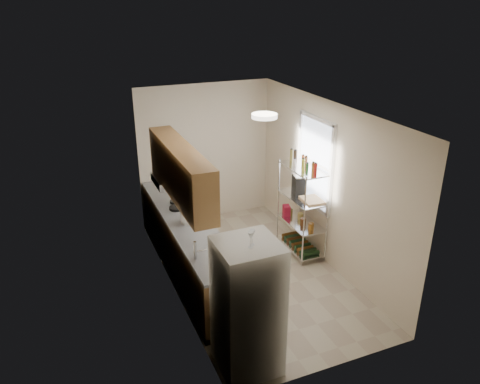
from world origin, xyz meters
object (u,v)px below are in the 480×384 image
object	(u,v)px
cutting_board	(312,200)
rice_cooker	(189,216)
refrigerator	(247,307)
frying_pan_large	(177,208)
espresso_machine	(299,184)

from	to	relation	value
cutting_board	rice_cooker	bearing A→B (deg)	172.94
refrigerator	frying_pan_large	distance (m)	2.64
refrigerator	frying_pan_large	bearing A→B (deg)	91.69
frying_pan_large	cutting_board	bearing A→B (deg)	-35.59
frying_pan_large	espresso_machine	bearing A→B (deg)	-25.73
cutting_board	espresso_machine	bearing A→B (deg)	95.17
rice_cooker	cutting_board	bearing A→B (deg)	-7.06
refrigerator	frying_pan_large	size ratio (longest dim) A/B	6.99
refrigerator	cutting_board	size ratio (longest dim) A/B	4.17
refrigerator	cutting_board	xyz separation A→B (m)	(1.94, 1.88, 0.21)
frying_pan_large	cutting_board	distance (m)	2.15
rice_cooker	frying_pan_large	xyz separation A→B (m)	(-0.05, 0.51, -0.08)
rice_cooker	frying_pan_large	size ratio (longest dim) A/B	1.10
frying_pan_large	espresso_machine	world-z (taller)	espresso_machine
refrigerator	espresso_machine	world-z (taller)	refrigerator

